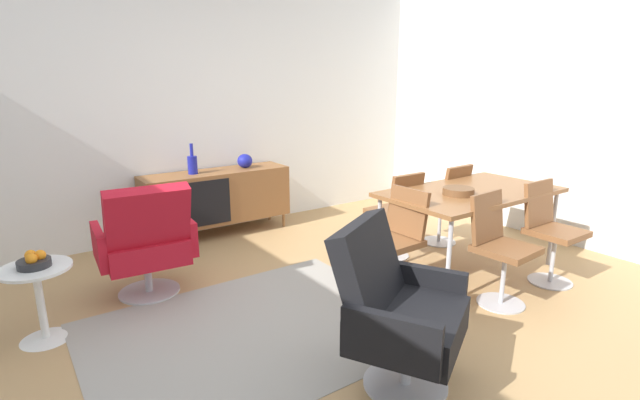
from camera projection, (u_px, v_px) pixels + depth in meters
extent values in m
plane|color=tan|center=(317.00, 326.00, 3.31)|extent=(8.32, 8.32, 0.00)
cube|color=silver|center=(180.00, 107.00, 5.02)|extent=(6.80, 0.12, 2.80)
cube|color=silver|center=(578.00, 109.00, 4.72)|extent=(0.12, 5.60, 2.80)
cube|color=brown|center=(217.00, 196.00, 5.16)|extent=(1.60, 0.44, 0.56)
cube|color=black|center=(198.00, 205.00, 4.81)|extent=(0.70, 0.01, 0.48)
cylinder|color=brown|center=(157.00, 244.00, 4.70)|extent=(0.03, 0.03, 0.16)
cylinder|color=brown|center=(284.00, 220.00, 5.52)|extent=(0.03, 0.03, 0.16)
cylinder|color=brown|center=(147.00, 235.00, 4.97)|extent=(0.03, 0.03, 0.16)
cylinder|color=brown|center=(270.00, 213.00, 5.79)|extent=(0.03, 0.03, 0.16)
ellipsoid|color=navy|center=(245.00, 161.00, 5.26)|extent=(0.17, 0.17, 0.16)
cylinder|color=navy|center=(193.00, 165.00, 4.92)|extent=(0.10, 0.10, 0.19)
cylinder|color=navy|center=(191.00, 150.00, 4.88)|extent=(0.04, 0.04, 0.13)
cube|color=brown|center=(471.00, 192.00, 4.14)|extent=(1.60, 0.90, 0.04)
cylinder|color=#B7B7BC|center=(448.00, 263.00, 3.53)|extent=(0.04, 0.04, 0.70)
cylinder|color=#B7B7BC|center=(552.00, 229.00, 4.32)|extent=(0.04, 0.04, 0.70)
cylinder|color=#B7B7BC|center=(379.00, 235.00, 4.15)|extent=(0.04, 0.04, 0.70)
cylinder|color=#B7B7BC|center=(481.00, 210.00, 4.94)|extent=(0.04, 0.04, 0.70)
cylinder|color=brown|center=(458.00, 191.00, 3.97)|extent=(0.26, 0.26, 0.06)
cube|color=brown|center=(441.00, 201.00, 4.90)|extent=(0.42, 0.42, 0.05)
cube|color=brown|center=(457.00, 184.00, 4.70)|extent=(0.38, 0.10, 0.38)
cylinder|color=#B7B7BC|center=(440.00, 223.00, 4.96)|extent=(0.04, 0.04, 0.42)
cylinder|color=#B7B7BC|center=(438.00, 241.00, 5.01)|extent=(0.36, 0.36, 0.01)
cube|color=brown|center=(391.00, 242.00, 3.68)|extent=(0.42, 0.42, 0.05)
cube|color=brown|center=(408.00, 212.00, 3.73)|extent=(0.10, 0.38, 0.38)
cylinder|color=#B7B7BC|center=(390.00, 270.00, 3.74)|extent=(0.04, 0.04, 0.42)
cylinder|color=#B7B7BC|center=(389.00, 294.00, 3.80)|extent=(0.36, 0.36, 0.01)
cube|color=brown|center=(506.00, 249.00, 3.52)|extent=(0.43, 0.43, 0.05)
cube|color=brown|center=(487.00, 217.00, 3.60)|extent=(0.39, 0.12, 0.38)
cylinder|color=#B7B7BC|center=(503.00, 278.00, 3.58)|extent=(0.04, 0.04, 0.42)
cylinder|color=#B7B7BC|center=(500.00, 303.00, 3.64)|extent=(0.36, 0.36, 0.01)
cube|color=brown|center=(392.00, 212.00, 4.51)|extent=(0.40, 0.40, 0.05)
cube|color=brown|center=(406.00, 194.00, 4.31)|extent=(0.38, 0.09, 0.38)
cylinder|color=#B7B7BC|center=(391.00, 235.00, 4.57)|extent=(0.04, 0.04, 0.42)
cylinder|color=#B7B7BC|center=(390.00, 255.00, 4.62)|extent=(0.36, 0.36, 0.01)
cube|color=brown|center=(556.00, 232.00, 3.91)|extent=(0.40, 0.40, 0.05)
cube|color=brown|center=(539.00, 203.00, 4.00)|extent=(0.38, 0.09, 0.38)
cylinder|color=#B7B7BC|center=(553.00, 259.00, 3.97)|extent=(0.04, 0.04, 0.42)
cylinder|color=#B7B7BC|center=(550.00, 281.00, 4.02)|extent=(0.36, 0.36, 0.01)
cube|color=red|center=(145.00, 249.00, 3.74)|extent=(0.64, 0.60, 0.20)
cube|color=red|center=(148.00, 219.00, 3.46)|extent=(0.62, 0.31, 0.51)
cube|color=red|center=(186.00, 232.00, 3.88)|extent=(0.09, 0.51, 0.28)
cube|color=red|center=(99.00, 247.00, 3.55)|extent=(0.09, 0.51, 0.28)
cylinder|color=#B7B7BC|center=(148.00, 276.00, 3.80)|extent=(0.06, 0.06, 0.28)
cylinder|color=#B7B7BC|center=(150.00, 291.00, 3.83)|extent=(0.48, 0.48, 0.02)
cube|color=black|center=(408.00, 325.00, 2.58)|extent=(0.80, 0.78, 0.20)
cube|color=black|center=(369.00, 265.00, 2.61)|extent=(0.66, 0.53, 0.51)
cube|color=black|center=(390.00, 341.00, 2.27)|extent=(0.30, 0.47, 0.28)
cube|color=black|center=(424.00, 288.00, 2.85)|extent=(0.30, 0.47, 0.28)
cylinder|color=#B7B7BC|center=(406.00, 363.00, 2.64)|extent=(0.06, 0.06, 0.28)
cylinder|color=#B7B7BC|center=(405.00, 383.00, 2.67)|extent=(0.48, 0.48, 0.02)
cylinder|color=white|center=(35.00, 268.00, 3.02)|extent=(0.44, 0.44, 0.02)
cylinder|color=white|center=(41.00, 305.00, 3.08)|extent=(0.05, 0.05, 0.50)
cone|color=white|center=(46.00, 338.00, 3.14)|extent=(0.32, 0.32, 0.02)
cylinder|color=#262628|center=(34.00, 263.00, 3.01)|extent=(0.20, 0.20, 0.05)
sphere|color=orange|center=(40.00, 255.00, 3.02)|extent=(0.07, 0.07, 0.07)
sphere|color=orange|center=(31.00, 255.00, 3.02)|extent=(0.07, 0.07, 0.07)
sphere|color=orange|center=(31.00, 259.00, 2.96)|extent=(0.07, 0.07, 0.07)
cube|color=gray|center=(255.00, 330.00, 3.25)|extent=(2.20, 1.70, 0.01)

